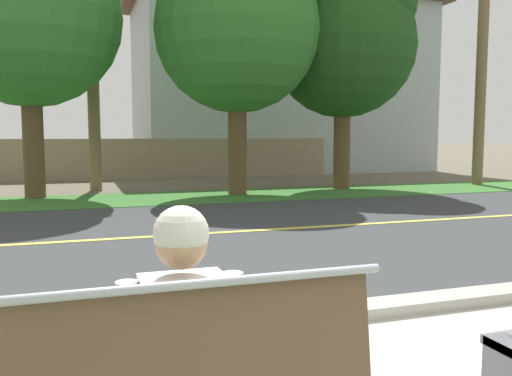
{
  "coord_description": "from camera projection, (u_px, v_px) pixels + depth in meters",
  "views": [
    {
      "loc": [
        -1.61,
        -1.56,
        1.53
      ],
      "look_at": [
        0.09,
        3.53,
        1.0
      ],
      "focal_mm": 37.83,
      "sensor_mm": 36.0,
      "label": 1
    }
  ],
  "objects": [
    {
      "name": "ground_plane",
      "position": [
        172.0,
        220.0,
        9.68
      ],
      "size": [
        140.0,
        140.0,
        0.0
      ],
      "primitive_type": "plane",
      "color": "#665B4C"
    },
    {
      "name": "curb_edge",
      "position": [
        291.0,
        319.0,
        4.34
      ],
      "size": [
        44.0,
        0.3,
        0.11
      ],
      "primitive_type": "cube",
      "color": "#ADA89E",
      "rests_on": "ground_plane"
    },
    {
      "name": "street_asphalt",
      "position": [
        189.0,
        235.0,
        8.26
      ],
      "size": [
        52.0,
        8.0,
        0.01
      ],
      "primitive_type": "cube",
      "color": "#383A3D",
      "rests_on": "ground_plane"
    },
    {
      "name": "road_centre_line",
      "position": [
        189.0,
        234.0,
        8.26
      ],
      "size": [
        48.0,
        0.14,
        0.01
      ],
      "primitive_type": "cube",
      "color": "#E0CC4C",
      "rests_on": "ground_plane"
    },
    {
      "name": "far_verge_grass",
      "position": [
        148.0,
        199.0,
        12.89
      ],
      "size": [
        48.0,
        2.8,
        0.02
      ],
      "primitive_type": "cube",
      "color": "#38702D",
      "rests_on": "ground_plane"
    },
    {
      "name": "seated_person_white",
      "position": [
        179.0,
        338.0,
        2.27
      ],
      "size": [
        0.52,
        0.68,
        1.25
      ],
      "color": "#333D56",
      "rests_on": "ground_plane"
    },
    {
      "name": "shade_tree_far_left",
      "position": [
        34.0,
        0.0,
        12.56
      ],
      "size": [
        4.35,
        4.35,
        7.18
      ],
      "color": "brown",
      "rests_on": "ground_plane"
    },
    {
      "name": "shade_tree_left",
      "position": [
        243.0,
        17.0,
        13.41
      ],
      "size": [
        4.15,
        4.15,
        6.85
      ],
      "color": "brown",
      "rests_on": "ground_plane"
    },
    {
      "name": "shade_tree_centre",
      "position": [
        349.0,
        34.0,
        14.9
      ],
      "size": [
        4.01,
        4.01,
        6.62
      ],
      "color": "brown",
      "rests_on": "ground_plane"
    },
    {
      "name": "garden_wall",
      "position": [
        152.0,
        159.0,
        18.8
      ],
      "size": [
        13.0,
        0.36,
        1.4
      ],
      "primitive_type": "cube",
      "color": "gray",
      "rests_on": "ground_plane"
    },
    {
      "name": "house_across_street",
      "position": [
        278.0,
        82.0,
        23.38
      ],
      "size": [
        12.8,
        6.91,
        7.54
      ],
      "color": "#A3ADB2",
      "rests_on": "ground_plane"
    }
  ]
}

